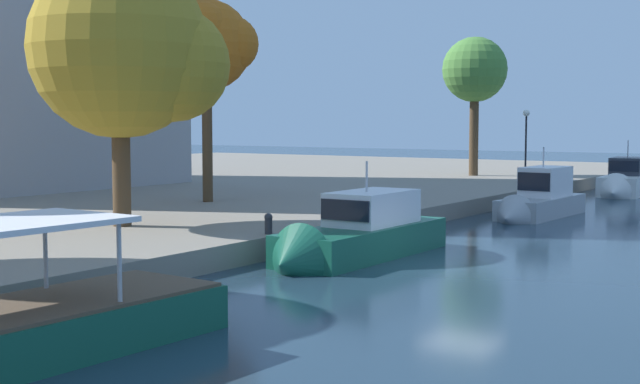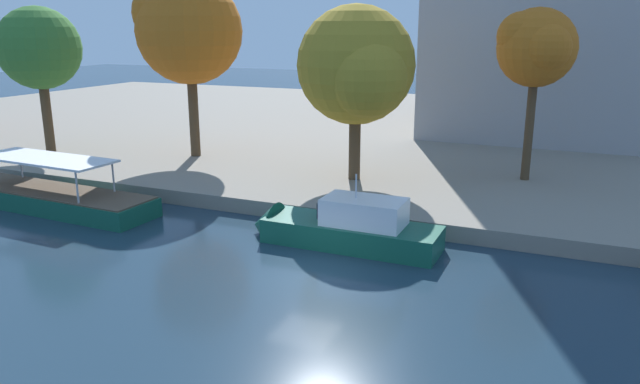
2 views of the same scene
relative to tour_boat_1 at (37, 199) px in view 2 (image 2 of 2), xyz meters
name	(u,v)px [view 2 (image 2 of 2)]	position (x,y,z in m)	size (l,w,h in m)	color
ground_plane	(305,276)	(17.99, -3.12, -0.39)	(220.00, 220.00, 0.00)	#1E3342
dock_promenade	(462,134)	(17.99, 30.68, 0.02)	(120.00, 55.00, 0.82)	gray
tour_boat_1	(37,199)	(0.00, 0.00, 0.00)	(14.51, 3.72, 3.97)	#14513D
motor_yacht_2	(340,230)	(17.89, 0.90, 0.27)	(9.11, 2.60, 4.25)	#14513D
mooring_bollard_0	(334,200)	(16.50, 3.65, 0.83)	(0.30, 0.30, 0.75)	#2D2D33
tree_0	(188,28)	(2.49, 11.68, 9.22)	(7.19, 7.19, 12.22)	#4C3823
tree_1	(536,47)	(24.79, 13.46, 8.22)	(4.49, 4.71, 9.98)	#4C3823
tree_2	(38,49)	(-7.98, 8.54, 7.83)	(5.76, 5.76, 10.33)	#4C3823
tree_3	(358,67)	(15.58, 9.50, 7.08)	(6.87, 7.15, 10.18)	#4C3823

